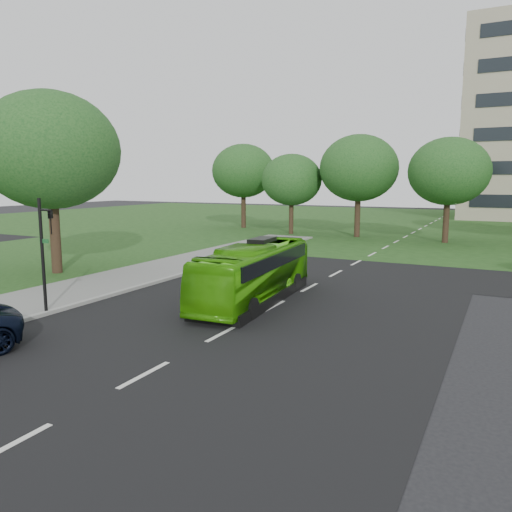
{
  "coord_description": "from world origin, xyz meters",
  "views": [
    {
      "loc": [
        8.23,
        -15.71,
        5.05
      ],
      "look_at": [
        -2.02,
        4.41,
        1.6
      ],
      "focal_mm": 35.0,
      "sensor_mm": 36.0,
      "label": 1
    }
  ],
  "objects_px": {
    "tree_park_a": "(292,180)",
    "traffic_light": "(45,247)",
    "bus": "(254,273)",
    "tree_park_c": "(449,171)",
    "tree_park_f": "(243,171)",
    "tree_side_near": "(50,151)",
    "tree_park_b": "(359,168)"
  },
  "relations": [
    {
      "from": "tree_park_b",
      "to": "tree_park_c",
      "type": "distance_m",
      "value": 7.58
    },
    {
      "from": "tree_park_a",
      "to": "bus",
      "type": "height_order",
      "value": "tree_park_a"
    },
    {
      "from": "tree_park_a",
      "to": "tree_side_near",
      "type": "bearing_deg",
      "value": -98.47
    },
    {
      "from": "tree_side_near",
      "to": "bus",
      "type": "relative_size",
      "value": 1.12
    },
    {
      "from": "tree_park_a",
      "to": "tree_park_c",
      "type": "relative_size",
      "value": 0.88
    },
    {
      "from": "tree_park_c",
      "to": "tree_side_near",
      "type": "distance_m",
      "value": 29.46
    },
    {
      "from": "tree_park_b",
      "to": "traffic_light",
      "type": "height_order",
      "value": "tree_park_b"
    },
    {
      "from": "tree_park_b",
      "to": "tree_park_f",
      "type": "height_order",
      "value": "tree_park_b"
    },
    {
      "from": "traffic_light",
      "to": "tree_park_a",
      "type": "bearing_deg",
      "value": 79.36
    },
    {
      "from": "tree_park_b",
      "to": "tree_side_near",
      "type": "relative_size",
      "value": 0.93
    },
    {
      "from": "tree_park_a",
      "to": "tree_park_f",
      "type": "distance_m",
      "value": 7.85
    },
    {
      "from": "bus",
      "to": "tree_park_c",
      "type": "bearing_deg",
      "value": 74.62
    },
    {
      "from": "tree_park_a",
      "to": "traffic_light",
      "type": "xyz_separation_m",
      "value": [
        3.04,
        -30.53,
        -2.48
      ]
    },
    {
      "from": "tree_park_c",
      "to": "tree_park_f",
      "type": "xyz_separation_m",
      "value": [
        -20.75,
        3.95,
        0.27
      ]
    },
    {
      "from": "tree_park_a",
      "to": "tree_park_b",
      "type": "bearing_deg",
      "value": 3.12
    },
    {
      "from": "tree_park_f",
      "to": "bus",
      "type": "relative_size",
      "value": 1.02
    },
    {
      "from": "tree_park_a",
      "to": "traffic_light",
      "type": "relative_size",
      "value": 1.7
    },
    {
      "from": "tree_park_a",
      "to": "traffic_light",
      "type": "height_order",
      "value": "tree_park_a"
    },
    {
      "from": "tree_park_b",
      "to": "bus",
      "type": "distance_m",
      "value": 25.98
    },
    {
      "from": "tree_park_b",
      "to": "tree_park_c",
      "type": "bearing_deg",
      "value": -6.22
    },
    {
      "from": "tree_park_a",
      "to": "bus",
      "type": "relative_size",
      "value": 0.86
    },
    {
      "from": "tree_park_c",
      "to": "tree_side_near",
      "type": "bearing_deg",
      "value": -126.17
    },
    {
      "from": "tree_park_b",
      "to": "tree_park_f",
      "type": "xyz_separation_m",
      "value": [
        -13.22,
        3.13,
        -0.09
      ]
    },
    {
      "from": "bus",
      "to": "traffic_light",
      "type": "xyz_separation_m",
      "value": [
        -5.92,
        -5.49,
        1.38
      ]
    },
    {
      "from": "tree_park_b",
      "to": "tree_park_a",
      "type": "bearing_deg",
      "value": -176.88
    },
    {
      "from": "tree_park_f",
      "to": "tree_park_c",
      "type": "bearing_deg",
      "value": -10.78
    },
    {
      "from": "traffic_light",
      "to": "tree_park_b",
      "type": "bearing_deg",
      "value": 67.76
    },
    {
      "from": "tree_park_c",
      "to": "tree_park_f",
      "type": "bearing_deg",
      "value": 169.22
    },
    {
      "from": "tree_park_c",
      "to": "bus",
      "type": "bearing_deg",
      "value": -101.06
    },
    {
      "from": "tree_park_f",
      "to": "traffic_light",
      "type": "relative_size",
      "value": 2.0
    },
    {
      "from": "tree_side_near",
      "to": "traffic_light",
      "type": "height_order",
      "value": "tree_side_near"
    },
    {
      "from": "tree_side_near",
      "to": "bus",
      "type": "distance_m",
      "value": 13.7
    }
  ]
}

